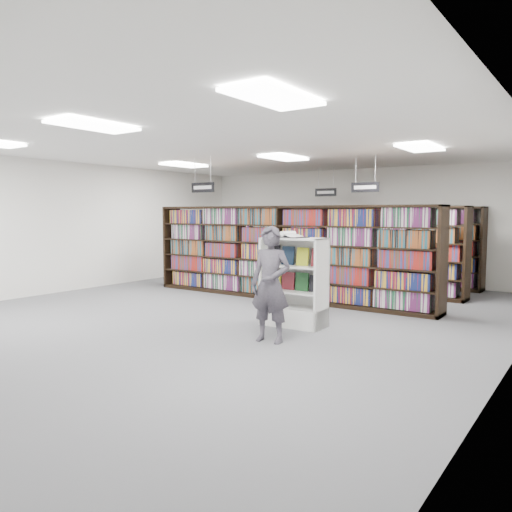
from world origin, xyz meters
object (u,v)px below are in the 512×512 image
Objects in this scene: bookshelf_row_near at (283,253)px; shopper at (271,284)px; endcap_display at (295,297)px; open_book at (289,236)px.

shopper is at bearing -60.92° from bookshelf_row_near.
endcap_display is at bearing 95.86° from shopper.
bookshelf_row_near is at bearing 123.62° from endcap_display.
open_book is (-0.12, -0.02, 1.06)m from endcap_display.
endcap_display is at bearing 20.35° from open_book.
endcap_display is at bearing -53.67° from bookshelf_row_near.
shopper reaches higher than open_book.
shopper is at bearing -60.21° from open_book.
endcap_display is 0.87× the size of shopper.
bookshelf_row_near is at bearing 135.13° from open_book.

